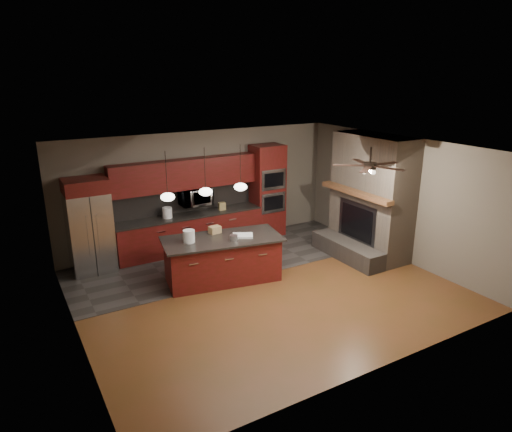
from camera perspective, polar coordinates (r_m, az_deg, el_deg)
ground at (r=9.18m, az=1.11°, el=-9.12°), size 7.00×7.00×0.00m
ceiling at (r=8.31m, az=1.23°, el=8.40°), size 7.00×6.00×0.02m
back_wall at (r=11.21m, az=-6.84°, el=3.40°), size 7.00×0.02×2.80m
right_wall at (r=10.81m, az=17.24°, el=2.19°), size 0.02×6.00×2.80m
left_wall at (r=7.55m, az=-22.25°, el=-4.97°), size 0.02×6.00×2.80m
slate_tile_patch at (r=10.62m, az=-3.95°, el=-5.29°), size 7.00×2.40×0.01m
fireplace_column at (r=10.78m, az=13.97°, el=1.85°), size 1.30×2.10×2.80m
back_cabinetry at (r=10.95m, az=-8.48°, el=0.23°), size 3.59×0.64×2.20m
oven_tower at (r=11.76m, az=1.43°, el=3.14°), size 0.80×0.63×2.38m
microwave at (r=10.91m, az=-7.61°, el=2.43°), size 0.73×0.41×0.50m
refrigerator at (r=10.22m, az=-20.09°, el=-1.19°), size 0.87×0.75×2.05m
kitchen_island at (r=9.41m, az=-4.20°, el=-5.36°), size 2.55×1.50×0.92m
white_bucket at (r=9.04m, az=-8.39°, el=-2.53°), size 0.29×0.29×0.25m
paint_can at (r=9.09m, az=-2.80°, el=-2.72°), size 0.20×0.20×0.11m
paint_tray at (r=9.30m, az=-1.67°, el=-2.45°), size 0.49×0.44×0.04m
cardboard_box at (r=9.51m, az=-5.17°, el=-1.72°), size 0.25×0.20×0.15m
counter_bucket at (r=10.70m, az=-11.04°, el=0.41°), size 0.24×0.24×0.25m
counter_box at (r=11.16m, az=-4.28°, el=1.23°), size 0.18×0.15×0.18m
pendant_left at (r=8.42m, az=-10.98°, el=2.38°), size 0.26×0.26×0.92m
pendant_center at (r=8.68m, az=-6.32°, el=3.06°), size 0.26×0.26×0.92m
pendant_right at (r=9.00m, az=-1.95°, el=3.68°), size 0.26×0.26×0.92m
ceiling_fan at (r=8.84m, az=14.06°, el=6.18°), size 1.27×1.33×0.41m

